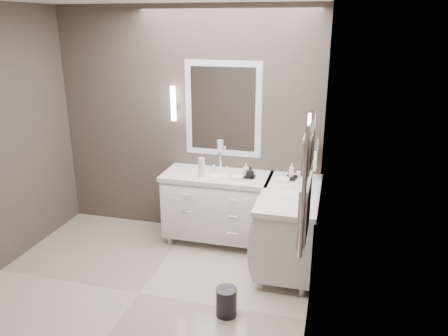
% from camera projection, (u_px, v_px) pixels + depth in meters
% --- Properties ---
extents(floor, '(3.20, 3.00, 0.01)m').
position_uv_depth(floor, '(139.00, 293.00, 4.24)').
color(floor, beige).
rests_on(floor, ground).
extents(wall_back, '(3.20, 0.01, 2.70)m').
position_uv_depth(wall_back, '(187.00, 124.00, 5.19)').
color(wall_back, '#463D38').
rests_on(wall_back, floor).
extents(wall_front, '(3.20, 0.01, 2.70)m').
position_uv_depth(wall_front, '(8.00, 239.00, 2.43)').
color(wall_front, '#463D38').
rests_on(wall_front, floor).
extents(wall_right, '(0.01, 3.00, 2.70)m').
position_uv_depth(wall_right, '(317.00, 176.00, 3.43)').
color(wall_right, '#463D38').
rests_on(wall_right, floor).
extents(vanity_back, '(1.24, 0.59, 0.97)m').
position_uv_depth(vanity_back, '(217.00, 203.00, 5.10)').
color(vanity_back, white).
rests_on(vanity_back, floor).
extents(vanity_right, '(0.59, 1.24, 0.97)m').
position_uv_depth(vanity_right, '(289.00, 224.00, 4.59)').
color(vanity_right, white).
rests_on(vanity_right, floor).
extents(mirror_back, '(0.90, 0.02, 1.10)m').
position_uv_depth(mirror_back, '(223.00, 109.00, 5.00)').
color(mirror_back, white).
rests_on(mirror_back, wall_back).
extents(mirror_right, '(0.02, 0.90, 1.10)m').
position_uv_depth(mirror_right, '(321.00, 128.00, 4.10)').
color(mirror_right, white).
rests_on(mirror_right, wall_right).
extents(sconce_back, '(0.06, 0.06, 0.40)m').
position_uv_depth(sconce_back, '(173.00, 104.00, 5.07)').
color(sconce_back, white).
rests_on(sconce_back, wall_back).
extents(sconce_right, '(0.06, 0.06, 0.40)m').
position_uv_depth(sconce_right, '(310.00, 139.00, 3.57)').
color(sconce_right, white).
rests_on(sconce_right, wall_right).
extents(towel_bar_corner, '(0.03, 0.22, 0.30)m').
position_uv_depth(towel_bar_corner, '(316.00, 155.00, 4.76)').
color(towel_bar_corner, white).
rests_on(towel_bar_corner, wall_right).
extents(towel_ladder, '(0.06, 0.58, 0.90)m').
position_uv_depth(towel_ladder, '(306.00, 188.00, 3.06)').
color(towel_ladder, white).
rests_on(towel_ladder, wall_right).
extents(waste_bin, '(0.24, 0.24, 0.26)m').
position_uv_depth(waste_bin, '(226.00, 302.00, 3.89)').
color(waste_bin, black).
rests_on(waste_bin, floor).
extents(amenity_tray_back, '(0.16, 0.12, 0.02)m').
position_uv_depth(amenity_tray_back, '(248.00, 177.00, 4.87)').
color(amenity_tray_back, black).
rests_on(amenity_tray_back, vanity_back).
extents(amenity_tray_right, '(0.14, 0.17, 0.02)m').
position_uv_depth(amenity_tray_right, '(291.00, 178.00, 4.84)').
color(amenity_tray_right, black).
rests_on(amenity_tray_right, vanity_right).
extents(water_bottle, '(0.08, 0.08, 0.22)m').
position_uv_depth(water_bottle, '(202.00, 168.00, 4.85)').
color(water_bottle, silver).
rests_on(water_bottle, vanity_back).
extents(soap_bottle_a, '(0.08, 0.08, 0.13)m').
position_uv_depth(soap_bottle_a, '(246.00, 169.00, 4.87)').
color(soap_bottle_a, white).
rests_on(soap_bottle_a, amenity_tray_back).
extents(soap_bottle_b, '(0.09, 0.09, 0.12)m').
position_uv_depth(soap_bottle_b, '(250.00, 172.00, 4.82)').
color(soap_bottle_b, black).
rests_on(soap_bottle_b, amenity_tray_back).
extents(soap_bottle_c, '(0.08, 0.08, 0.15)m').
position_uv_depth(soap_bottle_c, '(292.00, 170.00, 4.81)').
color(soap_bottle_c, white).
rests_on(soap_bottle_c, amenity_tray_right).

